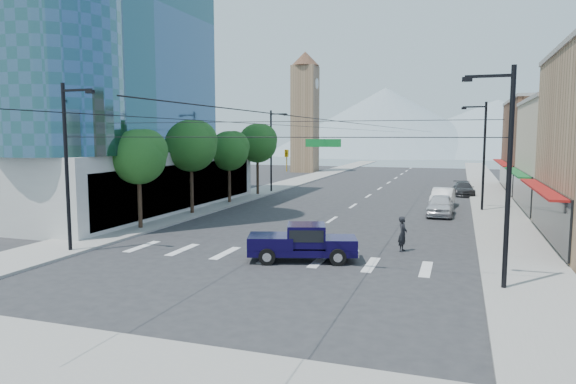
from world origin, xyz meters
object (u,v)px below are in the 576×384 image
pedestrian (403,234)px  parked_car_far (464,189)px  pickup_truck (302,242)px  parked_car_near (440,205)px  parked_car_mid (443,197)px

pedestrian → parked_car_far: size_ratio=0.40×
pickup_truck → parked_car_near: 18.42m
parked_car_mid → pedestrian: bearing=-90.6°
parked_car_mid → parked_car_far: size_ratio=1.04×
pickup_truck → parked_car_near: bearing=53.8°
pickup_truck → pedestrian: bearing=22.2°
parked_car_near → parked_car_far: 15.22m
pickup_truck → parked_car_mid: size_ratio=1.15×
pickup_truck → parked_car_near: pickup_truck is taller
pedestrian → parked_car_near: pedestrian is taller
parked_car_near → parked_car_far: bearing=84.7°
pickup_truck → parked_car_near: (6.05, 17.40, -0.14)m
pedestrian → parked_car_far: bearing=2.2°
pedestrian → parked_car_mid: bearing=4.2°
parked_car_near → parked_car_mid: 5.32m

